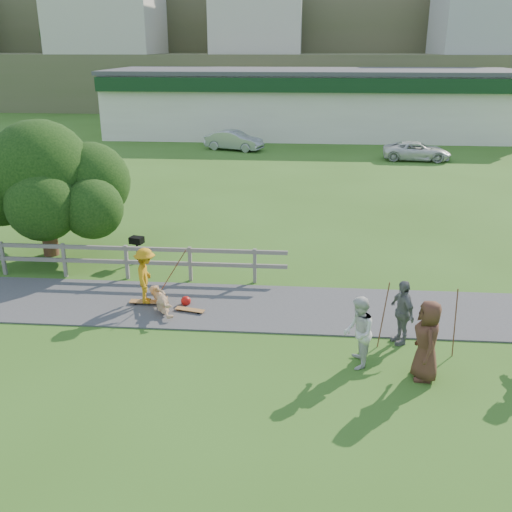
{
  "coord_description": "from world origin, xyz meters",
  "views": [
    {
      "loc": [
        3.37,
        -12.86,
        6.87
      ],
      "look_at": [
        2.15,
        2.0,
        1.36
      ],
      "focal_mm": 40.0,
      "sensor_mm": 36.0,
      "label": 1
    }
  ],
  "objects_px": {
    "skater_rider": "(146,279)",
    "bbq": "(137,250)",
    "skater_fallen": "(162,300)",
    "spectator_b": "(402,312)",
    "car_silver": "(234,140)",
    "car_white": "(417,151)",
    "tree": "(45,205)",
    "spectator_c": "(427,341)",
    "spectator_a": "(358,333)"
  },
  "relations": [
    {
      "from": "spectator_b",
      "to": "car_silver",
      "type": "relative_size",
      "value": 0.4
    },
    {
      "from": "skater_rider",
      "to": "bbq",
      "type": "relative_size",
      "value": 1.73
    },
    {
      "from": "car_white",
      "to": "bbq",
      "type": "xyz_separation_m",
      "value": [
        -12.62,
        -19.39,
        -0.12
      ]
    },
    {
      "from": "car_white",
      "to": "tree",
      "type": "xyz_separation_m",
      "value": [
        -15.87,
        -18.84,
        1.22
      ]
    },
    {
      "from": "spectator_a",
      "to": "tree",
      "type": "xyz_separation_m",
      "value": [
        -10.02,
        6.56,
        0.96
      ]
    },
    {
      "from": "spectator_b",
      "to": "car_white",
      "type": "height_order",
      "value": "spectator_b"
    },
    {
      "from": "spectator_c",
      "to": "bbq",
      "type": "distance_m",
      "value": 10.41
    },
    {
      "from": "spectator_a",
      "to": "car_silver",
      "type": "distance_m",
      "value": 28.85
    },
    {
      "from": "skater_rider",
      "to": "car_silver",
      "type": "distance_m",
      "value": 25.41
    },
    {
      "from": "skater_rider",
      "to": "car_silver",
      "type": "height_order",
      "value": "skater_rider"
    },
    {
      "from": "car_silver",
      "to": "bbq",
      "type": "xyz_separation_m",
      "value": [
        -0.61,
        -22.18,
        -0.21
      ]
    },
    {
      "from": "car_white",
      "to": "car_silver",
      "type": "bearing_deg",
      "value": 81.94
    },
    {
      "from": "skater_fallen",
      "to": "spectator_a",
      "type": "relative_size",
      "value": 1.0
    },
    {
      "from": "spectator_c",
      "to": "car_white",
      "type": "distance_m",
      "value": 26.17
    },
    {
      "from": "spectator_b",
      "to": "spectator_c",
      "type": "xyz_separation_m",
      "value": [
        0.28,
        -1.59,
        0.1
      ]
    },
    {
      "from": "spectator_a",
      "to": "spectator_b",
      "type": "relative_size",
      "value": 1.03
    },
    {
      "from": "spectator_a",
      "to": "car_silver",
      "type": "xyz_separation_m",
      "value": [
        -6.17,
        28.18,
        -0.18
      ]
    },
    {
      "from": "car_white",
      "to": "bbq",
      "type": "relative_size",
      "value": 4.56
    },
    {
      "from": "car_silver",
      "to": "tree",
      "type": "relative_size",
      "value": 0.73
    },
    {
      "from": "spectator_b",
      "to": "bbq",
      "type": "bearing_deg",
      "value": -142.18
    },
    {
      "from": "spectator_c",
      "to": "car_white",
      "type": "height_order",
      "value": "spectator_c"
    },
    {
      "from": "spectator_a",
      "to": "spectator_c",
      "type": "relative_size",
      "value": 0.92
    },
    {
      "from": "spectator_c",
      "to": "car_white",
      "type": "bearing_deg",
      "value": 169.73
    },
    {
      "from": "car_white",
      "to": "skater_rider",
      "type": "bearing_deg",
      "value": 158.15
    },
    {
      "from": "tree",
      "to": "spectator_c",
      "type": "bearing_deg",
      "value": -31.27
    },
    {
      "from": "car_silver",
      "to": "car_white",
      "type": "height_order",
      "value": "car_silver"
    },
    {
      "from": "car_silver",
      "to": "car_white",
      "type": "bearing_deg",
      "value": -85.1
    },
    {
      "from": "spectator_c",
      "to": "skater_fallen",
      "type": "bearing_deg",
      "value": -114.33
    },
    {
      "from": "skater_fallen",
      "to": "skater_rider",
      "type": "bearing_deg",
      "value": 122.43
    },
    {
      "from": "car_silver",
      "to": "bbq",
      "type": "bearing_deg",
      "value": -163.62
    },
    {
      "from": "skater_rider",
      "to": "bbq",
      "type": "distance_m",
      "value": 3.45
    },
    {
      "from": "spectator_b",
      "to": "car_silver",
      "type": "height_order",
      "value": "spectator_b"
    },
    {
      "from": "spectator_c",
      "to": "car_silver",
      "type": "bearing_deg",
      "value": -165.66
    },
    {
      "from": "tree",
      "to": "car_white",
      "type": "bearing_deg",
      "value": 49.89
    },
    {
      "from": "skater_rider",
      "to": "bbq",
      "type": "height_order",
      "value": "skater_rider"
    },
    {
      "from": "tree",
      "to": "bbq",
      "type": "distance_m",
      "value": 3.56
    },
    {
      "from": "spectator_c",
      "to": "tree",
      "type": "xyz_separation_m",
      "value": [
        -11.45,
        6.95,
        0.88
      ]
    },
    {
      "from": "bbq",
      "to": "spectator_b",
      "type": "bearing_deg",
      "value": -16.48
    },
    {
      "from": "spectator_b",
      "to": "car_white",
      "type": "xyz_separation_m",
      "value": [
        4.7,
        24.21,
        -0.23
      ]
    },
    {
      "from": "tree",
      "to": "spectator_a",
      "type": "bearing_deg",
      "value": -33.2
    },
    {
      "from": "tree",
      "to": "bbq",
      "type": "height_order",
      "value": "tree"
    },
    {
      "from": "spectator_b",
      "to": "car_silver",
      "type": "distance_m",
      "value": 27.97
    },
    {
      "from": "spectator_c",
      "to": "car_silver",
      "type": "xyz_separation_m",
      "value": [
        -7.59,
        28.58,
        -0.25
      ]
    },
    {
      "from": "car_silver",
      "to": "spectator_c",
      "type": "bearing_deg",
      "value": -147.17
    },
    {
      "from": "spectator_b",
      "to": "tree",
      "type": "relative_size",
      "value": 0.3
    },
    {
      "from": "spectator_b",
      "to": "tree",
      "type": "distance_m",
      "value": 12.43
    },
    {
      "from": "skater_rider",
      "to": "spectator_a",
      "type": "xyz_separation_m",
      "value": [
        5.6,
        -2.78,
        0.05
      ]
    },
    {
      "from": "skater_fallen",
      "to": "bbq",
      "type": "xyz_separation_m",
      "value": [
        -1.66,
        3.52,
        0.15
      ]
    },
    {
      "from": "skater_rider",
      "to": "spectator_a",
      "type": "distance_m",
      "value": 6.25
    },
    {
      "from": "skater_rider",
      "to": "bbq",
      "type": "xyz_separation_m",
      "value": [
        -1.18,
        3.22,
        -0.33
      ]
    }
  ]
}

